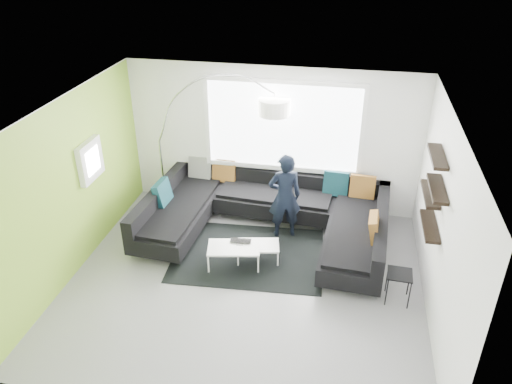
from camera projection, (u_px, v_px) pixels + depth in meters
The scene contains 9 objects.
ground at pixel (245, 282), 7.91m from camera, with size 5.50×5.50×0.00m, color gray.
room_shell at pixel (249, 174), 7.20m from camera, with size 5.54×5.04×2.82m.
sectional_sofa at pixel (265, 219), 8.81m from camera, with size 4.33×2.85×0.90m.
rug at pixel (248, 255), 8.52m from camera, with size 2.52×1.83×0.01m, color black.
coffee_table at pixel (246, 253), 8.27m from camera, with size 1.09×0.64×0.36m, color white.
arc_lamp at pixel (159, 141), 9.48m from camera, with size 2.47×0.60×2.68m, color white, non-canonical shape.
side_table at pixel (398, 287), 7.42m from camera, with size 0.36×0.36×0.49m, color black.
person at pixel (285, 196), 8.70m from camera, with size 0.67×0.55×1.60m, color black.
laptop at pixel (240, 243), 8.21m from camera, with size 0.36×0.24×0.03m, color black.
Camera 1 is at (1.37, -6.08, 5.07)m, focal length 35.00 mm.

